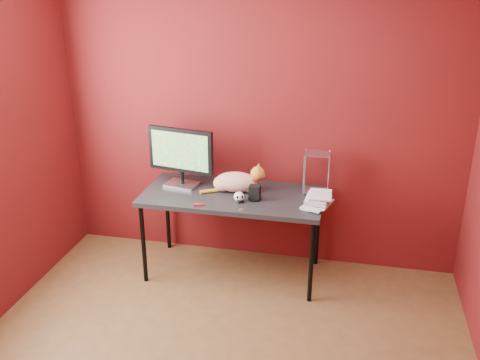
% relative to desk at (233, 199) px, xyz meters
% --- Properties ---
extents(room, '(3.52, 3.52, 2.61)m').
position_rel_desk_xyz_m(room, '(0.15, -1.37, 0.75)').
color(room, brown).
rests_on(room, ground).
extents(desk, '(1.50, 0.70, 0.75)m').
position_rel_desk_xyz_m(desk, '(0.00, 0.00, 0.00)').
color(desk, black).
rests_on(desk, ground).
extents(monitor, '(0.59, 0.23, 0.51)m').
position_rel_desk_xyz_m(monitor, '(-0.47, 0.09, 0.34)').
color(monitor, '#ABACB0').
rests_on(monitor, desk).
extents(cat, '(0.53, 0.25, 0.25)m').
position_rel_desk_xyz_m(cat, '(0.02, 0.06, 0.14)').
color(cat, '#C7542A').
rests_on(cat, desk).
extents(skull_mug, '(0.09, 0.09, 0.08)m').
position_rel_desk_xyz_m(skull_mug, '(0.09, -0.14, 0.09)').
color(skull_mug, silver).
rests_on(skull_mug, desk).
extents(speaker, '(0.11, 0.11, 0.12)m').
position_rel_desk_xyz_m(speaker, '(0.20, -0.07, 0.11)').
color(speaker, black).
rests_on(speaker, desk).
extents(book_stack, '(0.25, 0.28, 1.16)m').
position_rel_desk_xyz_m(book_stack, '(0.63, -0.07, 0.63)').
color(book_stack, beige).
rests_on(book_stack, desk).
extents(wire_rack, '(0.21, 0.18, 0.35)m').
position_rel_desk_xyz_m(wire_rack, '(0.67, 0.20, 0.22)').
color(wire_rack, '#ABACB0').
rests_on(wire_rack, desk).
extents(pocket_knife, '(0.09, 0.05, 0.02)m').
position_rel_desk_xyz_m(pocket_knife, '(-0.21, -0.29, 0.06)').
color(pocket_knife, '#AB0D17').
rests_on(pocket_knife, desk).
extents(black_gadget, '(0.05, 0.04, 0.02)m').
position_rel_desk_xyz_m(black_gadget, '(0.11, -0.16, 0.06)').
color(black_gadget, black).
rests_on(black_gadget, desk).
extents(washer, '(0.04, 0.04, 0.00)m').
position_rel_desk_xyz_m(washer, '(0.14, -0.29, 0.05)').
color(washer, '#ABACB0').
rests_on(washer, desk).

